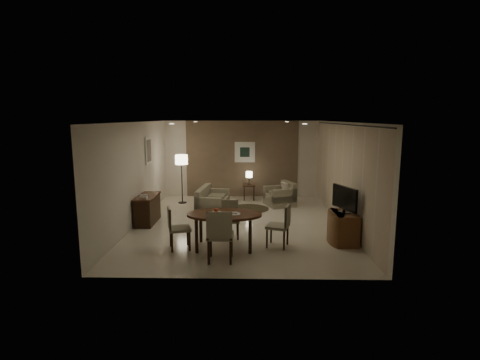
{
  "coord_description": "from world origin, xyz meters",
  "views": [
    {
      "loc": [
        0.21,
        -9.73,
        2.83
      ],
      "look_at": [
        0.0,
        0.2,
        1.15
      ],
      "focal_mm": 28.0,
      "sensor_mm": 36.0,
      "label": 1
    }
  ],
  "objects_px": {
    "chair_near": "(220,235)",
    "chair_far": "(230,220)",
    "floor_lamp": "(182,179)",
    "chair_left": "(180,228)",
    "side_table": "(249,192)",
    "console_desk": "(147,209)",
    "tv_cabinet": "(344,228)",
    "armchair": "(280,194)",
    "chair_right": "(278,226)",
    "sofa": "(213,199)",
    "dining_table": "(224,231)"
  },
  "relations": [
    {
      "from": "console_desk",
      "to": "armchair",
      "type": "height_order",
      "value": "armchair"
    },
    {
      "from": "armchair",
      "to": "side_table",
      "type": "xyz_separation_m",
      "value": [
        -0.99,
        0.84,
        -0.12
      ]
    },
    {
      "from": "side_table",
      "to": "chair_left",
      "type": "bearing_deg",
      "value": -106.99
    },
    {
      "from": "chair_near",
      "to": "sofa",
      "type": "xyz_separation_m",
      "value": [
        -0.51,
        3.95,
        -0.17
      ]
    },
    {
      "from": "tv_cabinet",
      "to": "side_table",
      "type": "height_order",
      "value": "tv_cabinet"
    },
    {
      "from": "tv_cabinet",
      "to": "chair_far",
      "type": "bearing_deg",
      "value": 173.64
    },
    {
      "from": "side_table",
      "to": "floor_lamp",
      "type": "relative_size",
      "value": 0.33
    },
    {
      "from": "dining_table",
      "to": "chair_right",
      "type": "distance_m",
      "value": 1.17
    },
    {
      "from": "chair_left",
      "to": "chair_right",
      "type": "height_order",
      "value": "chair_right"
    },
    {
      "from": "chair_far",
      "to": "chair_right",
      "type": "relative_size",
      "value": 0.93
    },
    {
      "from": "chair_near",
      "to": "sofa",
      "type": "distance_m",
      "value": 3.98
    },
    {
      "from": "chair_near",
      "to": "side_table",
      "type": "xyz_separation_m",
      "value": [
        0.58,
        5.59,
        -0.26
      ]
    },
    {
      "from": "dining_table",
      "to": "sofa",
      "type": "distance_m",
      "value": 3.23
    },
    {
      "from": "chair_far",
      "to": "chair_right",
      "type": "bearing_deg",
      "value": -32.91
    },
    {
      "from": "dining_table",
      "to": "chair_far",
      "type": "bearing_deg",
      "value": 82.12
    },
    {
      "from": "chair_near",
      "to": "chair_far",
      "type": "bearing_deg",
      "value": -94.9
    },
    {
      "from": "chair_far",
      "to": "armchair",
      "type": "relative_size",
      "value": 1.02
    },
    {
      "from": "chair_near",
      "to": "side_table",
      "type": "relative_size",
      "value": 1.99
    },
    {
      "from": "chair_near",
      "to": "armchair",
      "type": "height_order",
      "value": "chair_near"
    },
    {
      "from": "dining_table",
      "to": "armchair",
      "type": "bearing_deg",
      "value": 68.94
    },
    {
      "from": "chair_near",
      "to": "chair_far",
      "type": "relative_size",
      "value": 1.21
    },
    {
      "from": "tv_cabinet",
      "to": "chair_far",
      "type": "relative_size",
      "value": 1.03
    },
    {
      "from": "chair_left",
      "to": "sofa",
      "type": "height_order",
      "value": "chair_left"
    },
    {
      "from": "console_desk",
      "to": "chair_left",
      "type": "bearing_deg",
      "value": -58.14
    },
    {
      "from": "tv_cabinet",
      "to": "console_desk",
      "type": "bearing_deg",
      "value": 162.95
    },
    {
      "from": "console_desk",
      "to": "tv_cabinet",
      "type": "xyz_separation_m",
      "value": [
        4.89,
        -1.5,
        -0.03
      ]
    },
    {
      "from": "chair_near",
      "to": "chair_left",
      "type": "xyz_separation_m",
      "value": [
        -0.92,
        0.66,
        -0.07
      ]
    },
    {
      "from": "side_table",
      "to": "chair_right",
      "type": "bearing_deg",
      "value": -82.58
    },
    {
      "from": "console_desk",
      "to": "dining_table",
      "type": "bearing_deg",
      "value": -40.74
    },
    {
      "from": "console_desk",
      "to": "chair_far",
      "type": "bearing_deg",
      "value": -27.87
    },
    {
      "from": "side_table",
      "to": "floor_lamp",
      "type": "distance_m",
      "value": 2.35
    },
    {
      "from": "console_desk",
      "to": "chair_far",
      "type": "relative_size",
      "value": 1.37
    },
    {
      "from": "tv_cabinet",
      "to": "dining_table",
      "type": "bearing_deg",
      "value": -171.76
    },
    {
      "from": "console_desk",
      "to": "side_table",
      "type": "xyz_separation_m",
      "value": [
        2.74,
        2.93,
        -0.11
      ]
    },
    {
      "from": "chair_far",
      "to": "floor_lamp",
      "type": "height_order",
      "value": "floor_lamp"
    },
    {
      "from": "armchair",
      "to": "floor_lamp",
      "type": "relative_size",
      "value": 0.54
    },
    {
      "from": "chair_near",
      "to": "chair_left",
      "type": "height_order",
      "value": "chair_near"
    },
    {
      "from": "armchair",
      "to": "floor_lamp",
      "type": "xyz_separation_m",
      "value": [
        -3.21,
        0.3,
        0.42
      ]
    },
    {
      "from": "sofa",
      "to": "chair_left",
      "type": "bearing_deg",
      "value": 179.33
    },
    {
      "from": "dining_table",
      "to": "side_table",
      "type": "relative_size",
      "value": 3.06
    },
    {
      "from": "chair_far",
      "to": "chair_right",
      "type": "xyz_separation_m",
      "value": [
        1.07,
        -0.58,
        0.03
      ]
    },
    {
      "from": "chair_near",
      "to": "chair_far",
      "type": "distance_m",
      "value": 1.45
    },
    {
      "from": "chair_near",
      "to": "floor_lamp",
      "type": "bearing_deg",
      "value": -71.89
    },
    {
      "from": "console_desk",
      "to": "chair_left",
      "type": "height_order",
      "value": "chair_left"
    },
    {
      "from": "console_desk",
      "to": "sofa",
      "type": "height_order",
      "value": "console_desk"
    },
    {
      "from": "sofa",
      "to": "side_table",
      "type": "xyz_separation_m",
      "value": [
        1.1,
        1.64,
        -0.1
      ]
    },
    {
      "from": "armchair",
      "to": "side_table",
      "type": "height_order",
      "value": "armchair"
    },
    {
      "from": "chair_left",
      "to": "floor_lamp",
      "type": "relative_size",
      "value": 0.58
    },
    {
      "from": "chair_far",
      "to": "side_table",
      "type": "bearing_deg",
      "value": 79.32
    },
    {
      "from": "chair_near",
      "to": "chair_far",
      "type": "height_order",
      "value": "chair_near"
    }
  ]
}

